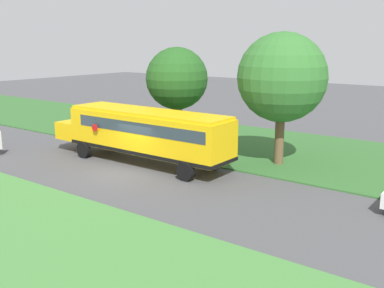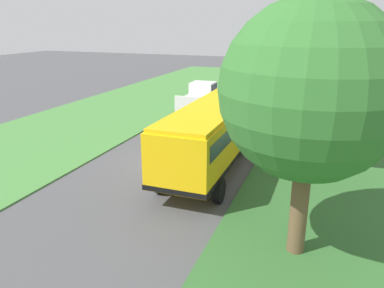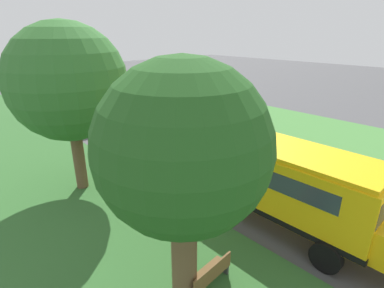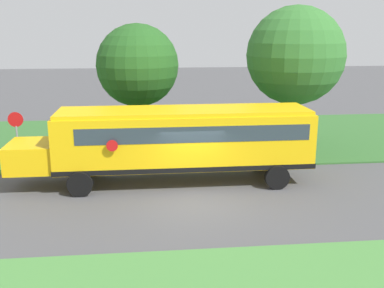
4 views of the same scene
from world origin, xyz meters
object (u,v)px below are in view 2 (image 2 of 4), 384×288
at_px(school_bus, 218,127).
at_px(stop_sign, 286,105).
at_px(oak_tree_roadside_mid, 314,91).
at_px(oak_tree_beside_bus, 338,76).
at_px(pickup_truck, 200,96).
at_px(trash_bin, 306,126).
at_px(park_bench, 312,154).

xyz_separation_m(school_bus, stop_sign, (-2.39, -7.13, -0.19)).
bearing_deg(oak_tree_roadside_mid, oak_tree_beside_bus, -94.68).
bearing_deg(pickup_truck, school_bus, 113.19).
xyz_separation_m(pickup_truck, trash_bin, (-8.61, 4.02, -0.62)).
height_order(pickup_truck, stop_sign, stop_sign).
relative_size(oak_tree_beside_bus, park_bench, 4.08).
xyz_separation_m(oak_tree_beside_bus, stop_sign, (2.78, -5.51, -2.70)).
height_order(oak_tree_roadside_mid, stop_sign, oak_tree_roadside_mid).
bearing_deg(park_bench, stop_sign, -68.97).
height_order(stop_sign, park_bench, stop_sign).
bearing_deg(pickup_truck, oak_tree_beside_bus, 135.70).
xyz_separation_m(school_bus, trash_bin, (-3.70, -7.43, -1.47)).
xyz_separation_m(park_bench, trash_bin, (0.70, -5.53, -0.02)).
distance_m(park_bench, trash_bin, 5.58).
bearing_deg(trash_bin, stop_sign, 12.92).
bearing_deg(park_bench, oak_tree_roadside_mid, 90.76).
relative_size(school_bus, pickup_truck, 2.30).
height_order(pickup_truck, oak_tree_beside_bus, oak_tree_beside_bus).
bearing_deg(stop_sign, park_bench, 111.03).
relative_size(oak_tree_beside_bus, stop_sign, 2.43).
bearing_deg(pickup_truck, oak_tree_roadside_mid, 117.84).
height_order(pickup_truck, park_bench, pickup_truck).
distance_m(oak_tree_roadside_mid, park_bench, 9.46).
relative_size(oak_tree_beside_bus, oak_tree_roadside_mid, 0.88).
bearing_deg(oak_tree_beside_bus, school_bus, 17.42).
distance_m(oak_tree_beside_bus, trash_bin, 7.20).
relative_size(stop_sign, park_bench, 1.68).
height_order(oak_tree_beside_bus, trash_bin, oak_tree_beside_bus).
bearing_deg(school_bus, trash_bin, -116.48).
bearing_deg(oak_tree_roadside_mid, pickup_truck, -62.16).
height_order(pickup_truck, oak_tree_roadside_mid, oak_tree_roadside_mid).
relative_size(school_bus, oak_tree_roadside_mid, 1.65).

